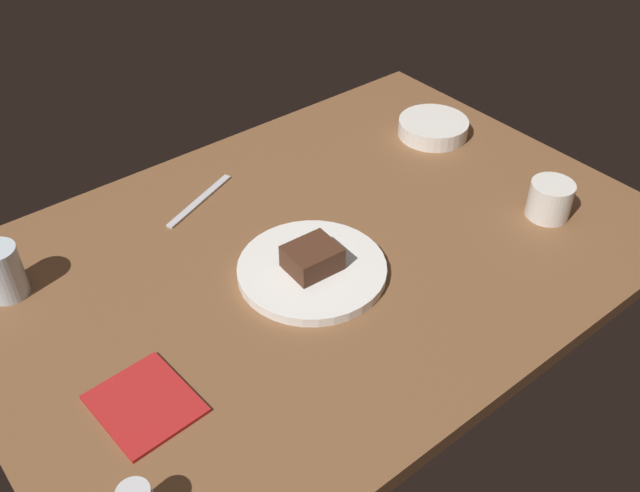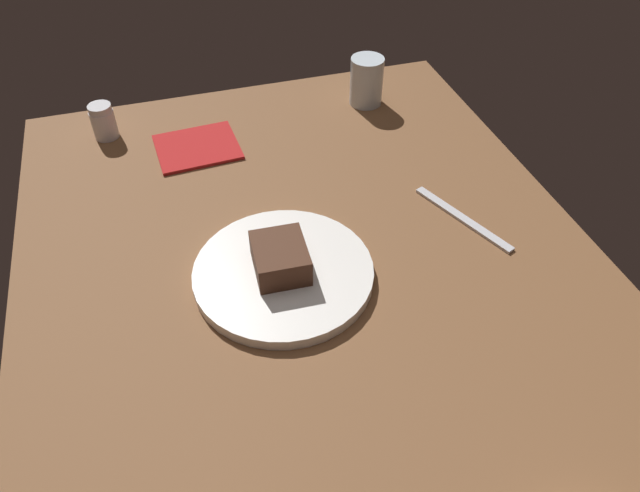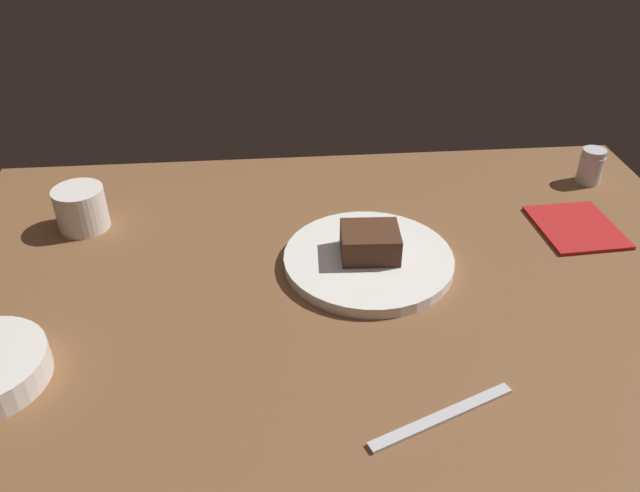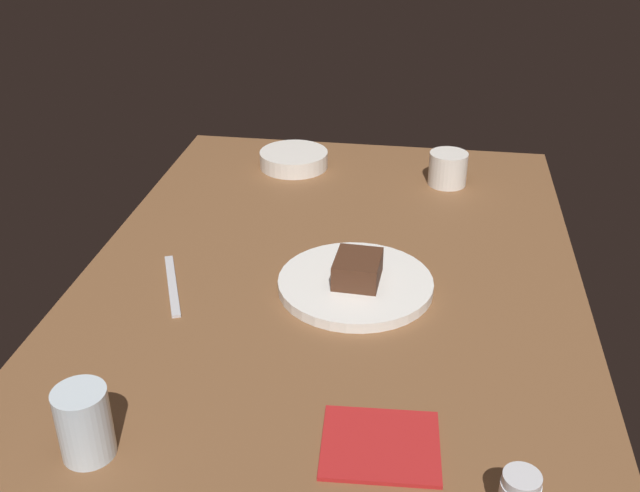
% 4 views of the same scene
% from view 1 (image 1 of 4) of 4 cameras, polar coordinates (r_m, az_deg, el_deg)
% --- Properties ---
extents(dining_table, '(1.20, 0.84, 0.03)m').
position_cam_1_polar(dining_table, '(1.28, -0.11, -0.65)').
color(dining_table, brown).
rests_on(dining_table, ground).
extents(dessert_plate, '(0.25, 0.25, 0.02)m').
position_cam_1_polar(dessert_plate, '(1.21, -0.65, -1.92)').
color(dessert_plate, white).
rests_on(dessert_plate, dining_table).
extents(chocolate_cake_slice, '(0.09, 0.08, 0.04)m').
position_cam_1_polar(chocolate_cake_slice, '(1.19, -0.63, -0.94)').
color(chocolate_cake_slice, '#472819').
rests_on(chocolate_cake_slice, dessert_plate).
extents(water_glass, '(0.06, 0.06, 0.09)m').
position_cam_1_polar(water_glass, '(1.26, -24.07, -1.89)').
color(water_glass, silver).
rests_on(water_glass, dining_table).
extents(side_bowl, '(0.15, 0.15, 0.04)m').
position_cam_1_polar(side_bowl, '(1.60, 9.05, 9.34)').
color(side_bowl, white).
rests_on(side_bowl, dining_table).
extents(coffee_cup, '(0.08, 0.08, 0.07)m').
position_cam_1_polar(coffee_cup, '(1.39, 17.94, 3.56)').
color(coffee_cup, silver).
rests_on(coffee_cup, dining_table).
extents(butter_knife, '(0.18, 0.09, 0.01)m').
position_cam_1_polar(butter_knife, '(1.39, -9.59, 3.62)').
color(butter_knife, silver).
rests_on(butter_knife, dining_table).
extents(folded_napkin, '(0.13, 0.15, 0.01)m').
position_cam_1_polar(folded_napkin, '(1.05, -13.85, -12.17)').
color(folded_napkin, '#B21E1E').
rests_on(folded_napkin, dining_table).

